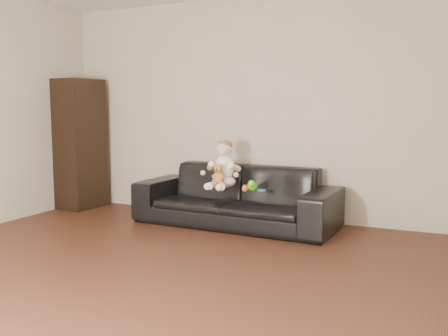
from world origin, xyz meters
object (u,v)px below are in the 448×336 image
at_px(sofa, 236,196).
at_px(toy_blue_disc, 261,190).
at_px(cabinet, 80,144).
at_px(teddy_bear, 218,174).
at_px(baby, 223,167).
at_px(toy_rattle, 245,189).
at_px(toy_green, 252,186).

relative_size(sofa, toy_blue_disc, 22.87).
xyz_separation_m(cabinet, toy_blue_disc, (2.60, -0.23, -0.40)).
bearing_deg(teddy_bear, cabinet, 156.65).
height_order(baby, toy_rattle, baby).
bearing_deg(toy_rattle, baby, 154.47).
distance_m(sofa, toy_blue_disc, 0.39).
xyz_separation_m(toy_rattle, toy_blue_disc, (0.14, 0.14, -0.03)).
distance_m(cabinet, toy_blue_disc, 2.64).
bearing_deg(sofa, toy_green, -30.67).
bearing_deg(sofa, baby, -124.53).
distance_m(sofa, baby, 0.37).
relative_size(cabinet, toy_green, 12.10).
height_order(toy_green, toy_blue_disc, toy_green).
xyz_separation_m(sofa, toy_green, (0.26, -0.18, 0.15)).
bearing_deg(cabinet, baby, -0.96).
bearing_deg(toy_green, cabinet, 173.68).
height_order(cabinet, toy_green, cabinet).
relative_size(baby, toy_green, 3.82).
bearing_deg(teddy_bear, sofa, 59.93).
bearing_deg(teddy_bear, toy_blue_disc, 5.58).
relative_size(toy_green, toy_rattle, 2.13).
bearing_deg(baby, toy_rattle, -36.18).
distance_m(toy_green, toy_rattle, 0.11).
bearing_deg(cabinet, sofa, 2.42).
bearing_deg(toy_green, teddy_bear, -163.18).
bearing_deg(baby, toy_blue_disc, -12.07).
height_order(baby, toy_blue_disc, baby).
height_order(sofa, baby, baby).
bearing_deg(sofa, toy_rattle, -48.19).
bearing_deg(toy_blue_disc, baby, 178.58).
xyz_separation_m(toy_green, toy_blue_disc, (0.09, 0.04, -0.04)).
bearing_deg(sofa, cabinet, -179.23).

